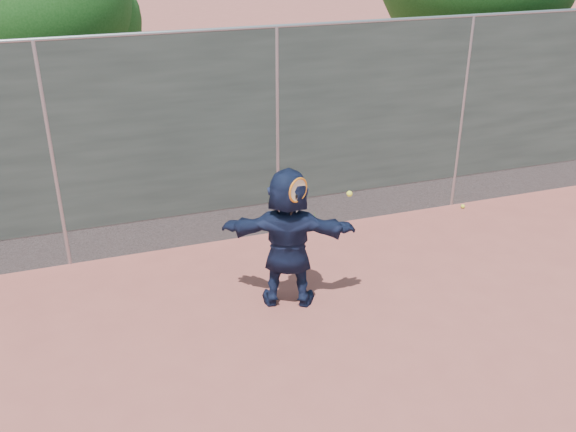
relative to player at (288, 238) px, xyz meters
name	(u,v)px	position (x,y,z in m)	size (l,w,h in m)	color
ground	(383,374)	(0.48, -1.65, -0.87)	(80.00, 80.00, 0.00)	#9E4C42
player	(288,238)	(0.00, 0.00, 0.00)	(1.61, 0.51, 1.74)	#151D3A
ball_ground	(463,206)	(3.58, 1.66, -0.83)	(0.07, 0.07, 0.07)	yellow
fence	(277,130)	(0.48, 1.85, 0.71)	(20.00, 0.06, 3.03)	#38423D
swing_action	(303,192)	(0.11, -0.21, 0.66)	(0.76, 0.20, 0.51)	orange
tree_left	(46,11)	(-2.37, 4.90, 2.07)	(3.15, 3.00, 4.53)	#382314
weed_clump	(299,224)	(0.78, 1.74, -0.74)	(0.68, 0.07, 0.30)	#387226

